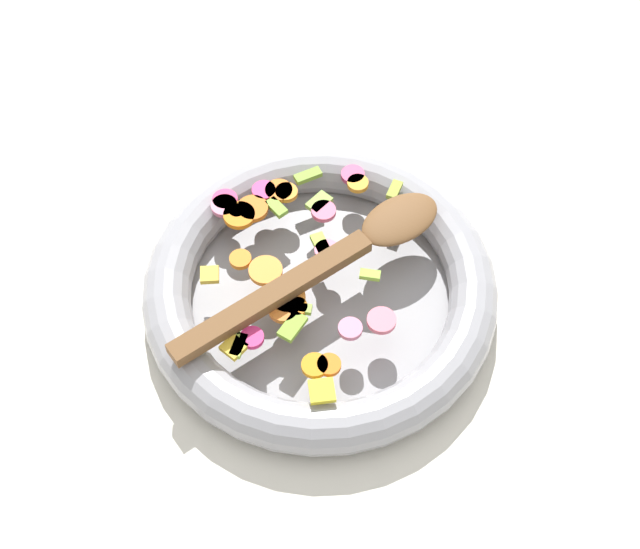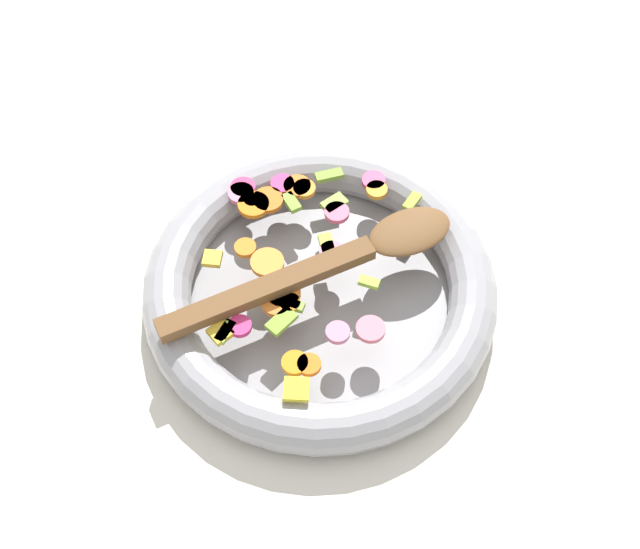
{
  "view_description": "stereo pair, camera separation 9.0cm",
  "coord_description": "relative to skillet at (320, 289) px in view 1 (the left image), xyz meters",
  "views": [
    {
      "loc": [
        0.02,
        -0.5,
        0.8
      ],
      "look_at": [
        0.0,
        0.0,
        0.05
      ],
      "focal_mm": 50.0,
      "sensor_mm": 36.0,
      "label": 1
    },
    {
      "loc": [
        0.11,
        -0.49,
        0.8
      ],
      "look_at": [
        0.0,
        0.0,
        0.05
      ],
      "focal_mm": 50.0,
      "sensor_mm": 36.0,
      "label": 2
    }
  ],
  "objects": [
    {
      "name": "wooden_spoon",
      "position": [
        0.02,
        0.01,
        0.04
      ],
      "size": [
        0.27,
        0.23,
        0.01
      ],
      "color": "brown",
      "rests_on": "chopped_vegetables"
    },
    {
      "name": "chopped_vegetables",
      "position": [
        -0.03,
        0.02,
        0.03
      ],
      "size": [
        0.21,
        0.29,
        0.01
      ],
      "color": "orange",
      "rests_on": "skillet"
    },
    {
      "name": "ground_plane",
      "position": [
        0.0,
        0.0,
        -0.02
      ],
      "size": [
        4.0,
        4.0,
        0.0
      ],
      "primitive_type": "plane",
      "color": "silver"
    },
    {
      "name": "skillet",
      "position": [
        0.0,
        0.0,
        0.0
      ],
      "size": [
        0.37,
        0.37,
        0.05
      ],
      "color": "gray",
      "rests_on": "ground_plane"
    }
  ]
}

